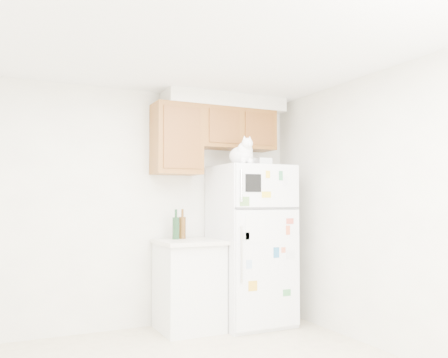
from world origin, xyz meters
TOP-DOWN VIEW (x-y plane):
  - room_shell at (0.12, 0.24)m, footprint 3.84×4.04m
  - refrigerator at (1.28, 1.61)m, footprint 0.76×0.78m
  - base_counter at (0.59, 1.68)m, footprint 0.64×0.64m
  - cat at (1.08, 1.43)m, footprint 0.28×0.41m
  - storage_box_back at (1.39, 1.77)m, footprint 0.19×0.15m
  - storage_box_front at (1.43, 1.58)m, footprint 0.16×0.13m
  - bottle_green at (0.49, 1.80)m, footprint 0.07×0.07m
  - bottle_amber at (0.58, 1.84)m, footprint 0.07×0.07m

SIDE VIEW (x-z plane):
  - base_counter at x=0.59m, z-range 0.00..0.92m
  - refrigerator at x=1.28m, z-range 0.00..1.70m
  - bottle_green at x=0.49m, z-range 0.92..1.23m
  - bottle_amber at x=0.58m, z-range 0.92..1.24m
  - room_shell at x=0.12m, z-range 0.41..2.93m
  - storage_box_front at x=1.43m, z-range 1.70..1.79m
  - storage_box_back at x=1.39m, z-range 1.70..1.80m
  - cat at x=1.08m, z-range 1.66..1.95m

